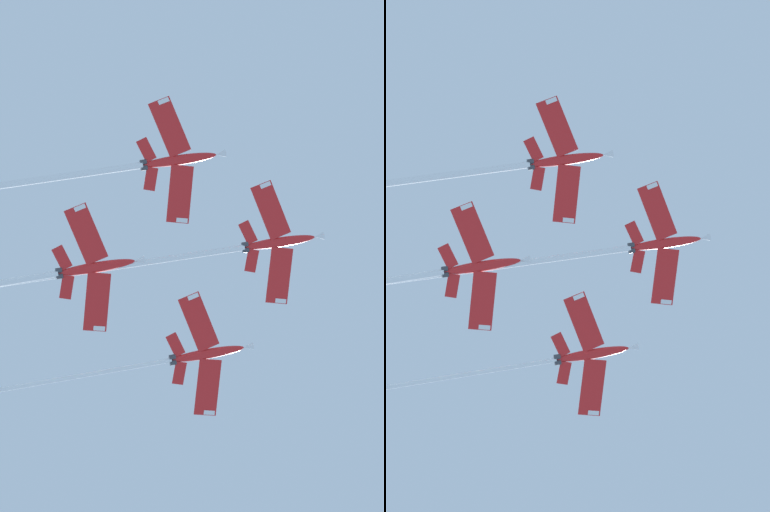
% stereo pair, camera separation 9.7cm
% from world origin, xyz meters
% --- Properties ---
extents(jet_lead, '(29.77, 57.10, 14.51)m').
position_xyz_m(jet_lead, '(15.52, 13.36, 151.33)').
color(jet_lead, red).
extents(jet_left_wing, '(30.03, 57.82, 14.78)m').
position_xyz_m(jet_left_wing, '(-2.82, 10.54, 149.94)').
color(jet_left_wing, red).
extents(jet_right_wing, '(26.82, 47.85, 13.19)m').
position_xyz_m(jet_right_wing, '(25.28, -2.25, 148.60)').
color(jet_right_wing, red).
extents(jet_slot, '(26.46, 46.95, 11.67)m').
position_xyz_m(jet_slot, '(6.38, -9.88, 145.50)').
color(jet_slot, red).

